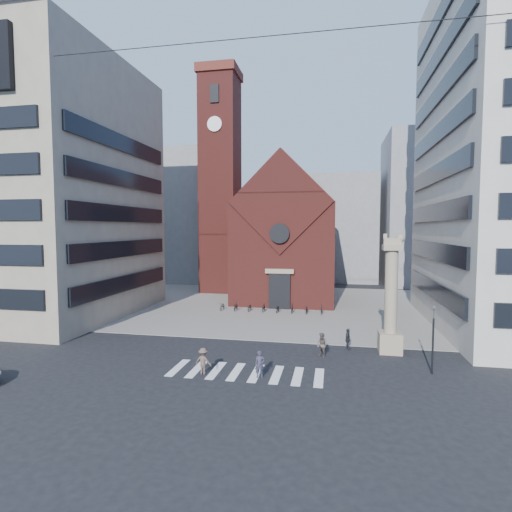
# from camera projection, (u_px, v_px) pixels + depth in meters

# --- Properties ---
(ground) EXTENTS (120.00, 120.00, 0.00)m
(ground) POSITION_uv_depth(u_px,v_px,m) (248.00, 357.00, 28.15)
(ground) COLOR black
(ground) RESTS_ON ground
(piazza) EXTENTS (46.00, 30.00, 0.05)m
(piazza) POSITION_uv_depth(u_px,v_px,m) (282.00, 305.00, 46.75)
(piazza) COLOR gray
(piazza) RESTS_ON ground
(zebra_crossing) EXTENTS (10.20, 3.20, 0.01)m
(zebra_crossing) POSITION_uv_depth(u_px,v_px,m) (246.00, 372.00, 25.11)
(zebra_crossing) COLOR white
(zebra_crossing) RESTS_ON ground
(church) EXTENTS (12.00, 16.65, 18.00)m
(church) POSITION_uv_depth(u_px,v_px,m) (288.00, 237.00, 52.11)
(church) COLOR maroon
(church) RESTS_ON ground
(campanile) EXTENTS (5.50, 5.50, 31.20)m
(campanile) POSITION_uv_depth(u_px,v_px,m) (220.00, 181.00, 56.38)
(campanile) COLOR maroon
(campanile) RESTS_ON ground
(building_left) EXTENTS (18.00, 20.00, 26.00)m
(building_left) POSITION_uv_depth(u_px,v_px,m) (43.00, 191.00, 41.62)
(building_left) COLOR gray
(building_left) RESTS_ON ground
(bg_block_left) EXTENTS (16.00, 14.00, 22.00)m
(bg_block_left) POSITION_uv_depth(u_px,v_px,m) (185.00, 217.00, 70.37)
(bg_block_left) COLOR gray
(bg_block_left) RESTS_ON ground
(bg_block_mid) EXTENTS (14.00, 12.00, 18.00)m
(bg_block_mid) POSITION_uv_depth(u_px,v_px,m) (335.00, 229.00, 70.44)
(bg_block_mid) COLOR gray
(bg_block_mid) RESTS_ON ground
(bg_block_right) EXTENTS (16.00, 14.00, 24.00)m
(bg_block_right) POSITION_uv_depth(u_px,v_px,m) (436.00, 210.00, 64.24)
(bg_block_right) COLOR gray
(bg_block_right) RESTS_ON ground
(lion_column) EXTENTS (1.63, 1.60, 8.68)m
(lion_column) POSITION_uv_depth(u_px,v_px,m) (391.00, 306.00, 28.94)
(lion_column) COLOR gray
(lion_column) RESTS_ON ground
(traffic_light) EXTENTS (0.13, 0.16, 4.30)m
(traffic_light) POSITION_uv_depth(u_px,v_px,m) (433.00, 338.00, 24.72)
(traffic_light) COLOR black
(traffic_light) RESTS_ON ground
(pedestrian_0) EXTENTS (0.67, 0.52, 1.65)m
(pedestrian_0) POSITION_uv_depth(u_px,v_px,m) (260.00, 364.00, 24.20)
(pedestrian_0) COLOR #2F2D3E
(pedestrian_0) RESTS_ON ground
(pedestrian_1) EXTENTS (1.07, 1.05, 1.73)m
(pedestrian_1) POSITION_uv_depth(u_px,v_px,m) (322.00, 345.00, 28.01)
(pedestrian_1) COLOR #534742
(pedestrian_1) RESTS_ON ground
(pedestrian_2) EXTENTS (0.57, 1.00, 1.61)m
(pedestrian_2) POSITION_uv_depth(u_px,v_px,m) (348.00, 339.00, 29.70)
(pedestrian_2) COLOR #25252C
(pedestrian_2) RESTS_ON ground
(pedestrian_3) EXTENTS (1.14, 0.75, 1.65)m
(pedestrian_3) POSITION_uv_depth(u_px,v_px,m) (203.00, 361.00, 24.78)
(pedestrian_3) COLOR brown
(pedestrian_3) RESTS_ON ground
(scooter_0) EXTENTS (0.58, 1.61, 0.84)m
(scooter_0) POSITION_uv_depth(u_px,v_px,m) (222.00, 306.00, 44.06)
(scooter_0) COLOR black
(scooter_0) RESTS_ON piazza
(scooter_1) EXTENTS (0.46, 1.56, 0.93)m
(scooter_1) POSITION_uv_depth(u_px,v_px,m) (236.00, 306.00, 43.76)
(scooter_1) COLOR black
(scooter_1) RESTS_ON piazza
(scooter_2) EXTENTS (0.58, 1.61, 0.84)m
(scooter_2) POSITION_uv_depth(u_px,v_px,m) (250.00, 307.00, 43.47)
(scooter_2) COLOR black
(scooter_2) RESTS_ON piazza
(scooter_3) EXTENTS (0.46, 1.56, 0.93)m
(scooter_3) POSITION_uv_depth(u_px,v_px,m) (264.00, 307.00, 43.17)
(scooter_3) COLOR black
(scooter_3) RESTS_ON piazza
(scooter_4) EXTENTS (0.58, 1.61, 0.84)m
(scooter_4) POSITION_uv_depth(u_px,v_px,m) (278.00, 308.00, 42.88)
(scooter_4) COLOR black
(scooter_4) RESTS_ON piazza
(scooter_5) EXTENTS (0.46, 1.56, 0.93)m
(scooter_5) POSITION_uv_depth(u_px,v_px,m) (292.00, 308.00, 42.58)
(scooter_5) COLOR black
(scooter_5) RESTS_ON piazza
(scooter_6) EXTENTS (0.58, 1.61, 0.84)m
(scooter_6) POSITION_uv_depth(u_px,v_px,m) (307.00, 309.00, 42.28)
(scooter_6) COLOR black
(scooter_6) RESTS_ON piazza
(scooter_7) EXTENTS (0.46, 1.56, 0.93)m
(scooter_7) POSITION_uv_depth(u_px,v_px,m) (321.00, 310.00, 41.99)
(scooter_7) COLOR black
(scooter_7) RESTS_ON piazza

